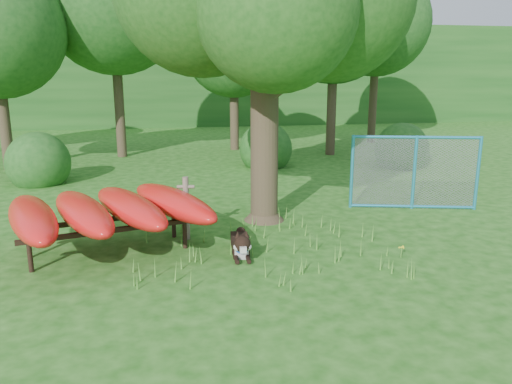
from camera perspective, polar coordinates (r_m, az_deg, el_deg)
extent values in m
plane|color=#184F0F|center=(8.31, 0.17, -8.69)|extent=(80.00, 80.00, 0.00)
cylinder|color=#352A1D|center=(10.50, 0.98, 8.86)|extent=(0.78, 0.78, 4.58)
cone|color=#352A1D|center=(10.87, 0.94, -2.04)|extent=(1.16, 1.16, 0.46)
sphere|color=#194915|center=(9.36, 2.36, 20.09)|extent=(2.93, 2.93, 2.93)
cylinder|color=#352A1D|center=(10.36, 4.03, 12.32)|extent=(1.30, 0.26, 0.98)
cylinder|color=#352A1D|center=(10.76, -1.23, 14.35)|extent=(0.75, 0.96, 0.94)
cylinder|color=#63584A|center=(9.61, -7.96, -1.87)|extent=(0.13, 0.13, 1.23)
cylinder|color=#63584A|center=(9.51, -8.04, 0.60)|extent=(0.34, 0.12, 0.07)
cylinder|color=black|center=(8.86, -24.41, -6.81)|extent=(0.10, 0.10, 0.50)
cylinder|color=black|center=(9.23, -8.13, -4.89)|extent=(0.10, 0.10, 0.50)
cylinder|color=black|center=(9.52, -24.55, -5.45)|extent=(0.10, 0.10, 0.50)
cylinder|color=black|center=(9.87, -9.38, -3.72)|extent=(0.10, 0.10, 0.50)
cube|color=black|center=(8.87, -16.20, -4.25)|extent=(2.91, 0.86, 0.08)
cube|color=black|center=(9.53, -16.93, -3.07)|extent=(2.91, 0.86, 0.08)
ellipsoid|color=red|center=(9.03, -24.19, -2.75)|extent=(1.64, 3.05, 0.48)
ellipsoid|color=red|center=(9.07, -19.17, -2.23)|extent=(1.73, 3.04, 0.48)
ellipsoid|color=red|center=(9.19, -14.25, -1.70)|extent=(1.82, 3.02, 0.48)
ellipsoid|color=red|center=(9.37, -9.48, -1.17)|extent=(1.90, 3.00, 0.48)
cube|color=black|center=(9.00, -1.86, -6.04)|extent=(0.34, 0.79, 0.26)
cube|color=beige|center=(8.69, -1.68, -6.83)|extent=(0.25, 0.17, 0.24)
sphere|color=black|center=(8.43, -1.57, -5.96)|extent=(0.29, 0.29, 0.29)
cube|color=beige|center=(8.32, -1.49, -6.55)|extent=(0.12, 0.16, 0.10)
sphere|color=beige|center=(8.42, -2.16, -6.31)|extent=(0.13, 0.13, 0.13)
sphere|color=beige|center=(8.43, -0.96, -6.27)|extent=(0.13, 0.13, 0.13)
cone|color=black|center=(8.42, -2.13, -4.89)|extent=(0.13, 0.14, 0.14)
cone|color=black|center=(8.43, -1.08, -4.86)|extent=(0.11, 0.13, 0.14)
cylinder|color=black|center=(8.55, -2.25, -7.65)|extent=(0.10, 0.34, 0.08)
cylinder|color=black|center=(8.57, -0.91, -7.60)|extent=(0.10, 0.34, 0.08)
sphere|color=black|center=(9.36, -1.74, -4.54)|extent=(0.18, 0.18, 0.18)
torus|color=blue|center=(8.54, -1.62, -6.18)|extent=(0.28, 0.10, 0.28)
cylinder|color=teal|center=(11.96, 10.90, 2.29)|extent=(0.09, 0.09, 1.73)
cylinder|color=teal|center=(12.21, 17.64, 2.13)|extent=(0.09, 0.09, 1.73)
cylinder|color=teal|center=(12.63, 24.01, 1.95)|extent=(0.09, 0.09, 1.73)
cylinder|color=teal|center=(12.09, 17.91, 5.97)|extent=(2.81, 0.80, 0.07)
cylinder|color=teal|center=(12.39, 17.37, -1.58)|extent=(2.81, 0.80, 0.07)
plane|color=gray|center=(12.21, 17.64, 2.13)|extent=(2.79, 0.73, 2.89)
cylinder|color=#539430|center=(9.09, 16.27, -6.65)|extent=(0.02, 0.02, 0.18)
sphere|color=yellow|center=(9.06, 16.31, -6.10)|extent=(0.03, 0.03, 0.03)
sphere|color=yellow|center=(9.09, 16.45, -5.98)|extent=(0.03, 0.03, 0.03)
sphere|color=yellow|center=(9.07, 16.07, -6.12)|extent=(0.03, 0.03, 0.03)
sphere|color=yellow|center=(9.05, 16.50, -6.14)|extent=(0.03, 0.03, 0.03)
sphere|color=yellow|center=(9.03, 16.27, -6.10)|extent=(0.03, 0.03, 0.03)
cylinder|color=#352A1D|center=(18.30, -26.98, 8.80)|extent=(0.36, 0.36, 4.20)
cylinder|color=#352A1D|center=(19.63, -15.49, 11.52)|extent=(0.36, 0.36, 5.25)
sphere|color=#194C18|center=(19.78, -16.06, 20.22)|extent=(5.20, 5.20, 5.20)
cylinder|color=#352A1D|center=(20.80, -2.51, 10.14)|extent=(0.36, 0.36, 3.85)
sphere|color=#194C18|center=(20.79, -2.57, 16.20)|extent=(4.00, 4.00, 4.00)
cylinder|color=#352A1D|center=(19.66, 8.68, 11.13)|extent=(0.36, 0.36, 4.76)
sphere|color=#194C18|center=(19.74, 8.98, 19.04)|extent=(4.80, 4.80, 4.80)
cylinder|color=#352A1D|center=(23.55, 13.30, 11.47)|extent=(0.36, 0.36, 4.90)
sphere|color=#194C18|center=(23.63, 13.68, 18.26)|extent=(4.60, 4.60, 4.60)
sphere|color=#194C18|center=(15.79, -23.41, 0.90)|extent=(1.80, 1.80, 1.80)
sphere|color=#194C18|center=(17.75, 16.18, 2.77)|extent=(1.80, 1.80, 1.80)
sphere|color=#194C18|center=(17.20, 1.11, 2.98)|extent=(1.80, 1.80, 1.80)
cube|color=#194C18|center=(35.59, -8.52, 13.13)|extent=(80.00, 12.00, 6.00)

